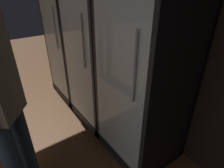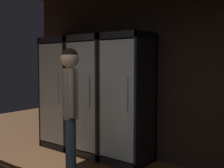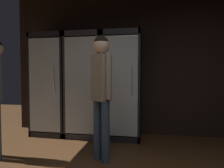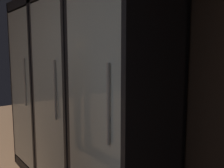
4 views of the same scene
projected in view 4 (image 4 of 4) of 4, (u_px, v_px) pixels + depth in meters
cooler_far_left at (49, 88)px, 2.92m from camera, size 0.68×0.62×1.97m
cooler_left at (80, 96)px, 2.38m from camera, size 0.68×0.62×1.97m
cooler_center at (128, 109)px, 1.83m from camera, size 0.68×0.62×1.97m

